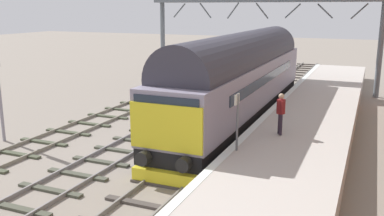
# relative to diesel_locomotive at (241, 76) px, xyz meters

# --- Properties ---
(ground_plane) EXTENTS (140.00, 140.00, 0.00)m
(ground_plane) POSITION_rel_diesel_locomotive_xyz_m (-0.00, -4.10, -2.48)
(ground_plane) COLOR gray
(ground_plane) RESTS_ON ground
(track_main) EXTENTS (2.50, 60.00, 0.15)m
(track_main) POSITION_rel_diesel_locomotive_xyz_m (-0.00, -4.10, -2.42)
(track_main) COLOR slate
(track_main) RESTS_ON ground
(track_adjacent_west) EXTENTS (2.50, 60.00, 0.15)m
(track_adjacent_west) POSITION_rel_diesel_locomotive_xyz_m (-3.29, -4.10, -2.42)
(track_adjacent_west) COLOR slate
(track_adjacent_west) RESTS_ON ground
(track_adjacent_far_west) EXTENTS (2.50, 60.00, 0.15)m
(track_adjacent_far_west) POSITION_rel_diesel_locomotive_xyz_m (-7.06, -4.10, -2.42)
(track_adjacent_far_west) COLOR gray
(track_adjacent_far_west) RESTS_ON ground
(station_platform) EXTENTS (4.00, 44.00, 1.01)m
(station_platform) POSITION_rel_diesel_locomotive_xyz_m (3.60, -4.10, -1.98)
(station_platform) COLOR #BBB2A9
(station_platform) RESTS_ON ground
(diesel_locomotive) EXTENTS (2.74, 17.52, 4.68)m
(diesel_locomotive) POSITION_rel_diesel_locomotive_xyz_m (0.00, 0.00, 0.00)
(diesel_locomotive) COLOR black
(diesel_locomotive) RESTS_ON ground
(platform_number_sign) EXTENTS (0.10, 0.44, 2.01)m
(platform_number_sign) POSITION_rel_diesel_locomotive_xyz_m (1.97, -6.99, -0.14)
(platform_number_sign) COLOR slate
(platform_number_sign) RESTS_ON station_platform
(waiting_passenger) EXTENTS (0.45, 0.47, 1.64)m
(waiting_passenger) POSITION_rel_diesel_locomotive_xyz_m (2.97, -4.45, -0.49)
(waiting_passenger) COLOR #2F2432
(waiting_passenger) RESTS_ON station_platform
(overhead_footbridge) EXTENTS (16.36, 2.00, 6.75)m
(overhead_footbridge) POSITION_rel_diesel_locomotive_xyz_m (-1.48, 9.94, 3.71)
(overhead_footbridge) COLOR slate
(overhead_footbridge) RESTS_ON ground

